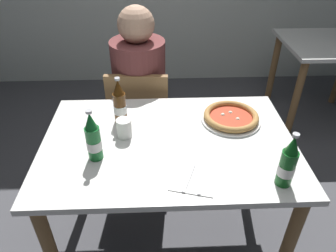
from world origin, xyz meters
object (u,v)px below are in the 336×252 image
(diner_seated, at_px, (140,101))
(paper_cup, at_px, (124,128))
(beer_bottle_left, at_px, (120,104))
(beer_bottle_center, at_px, (288,164))
(dining_table_main, at_px, (168,159))
(beer_bottle_right, at_px, (93,139))
(chair_behind_table, at_px, (140,117))
(pizza_margherita_near, at_px, (231,117))
(napkin_with_cutlery, at_px, (194,178))
(dining_table_background, at_px, (328,60))

(diner_seated, height_order, paper_cup, diner_seated)
(beer_bottle_left, distance_m, beer_bottle_center, 0.84)
(dining_table_main, relative_size, beer_bottle_right, 4.86)
(dining_table_main, relative_size, chair_behind_table, 1.41)
(pizza_margherita_near, bearing_deg, napkin_with_cutlery, -119.54)
(chair_behind_table, distance_m, dining_table_background, 1.71)
(dining_table_background, height_order, beer_bottle_left, beer_bottle_left)
(diner_seated, relative_size, beer_bottle_center, 4.89)
(dining_table_background, bearing_deg, beer_bottle_left, -146.63)
(diner_seated, height_order, beer_bottle_right, diner_seated)
(chair_behind_table, distance_m, paper_cup, 0.65)
(dining_table_main, height_order, pizza_margherita_near, pizza_margherita_near)
(diner_seated, height_order, pizza_margherita_near, diner_seated)
(beer_bottle_center, relative_size, napkin_with_cutlery, 1.12)
(beer_bottle_right, bearing_deg, chair_behind_table, 77.51)
(paper_cup, bearing_deg, chair_behind_table, 85.62)
(diner_seated, bearing_deg, pizza_margherita_near, -45.54)
(dining_table_background, bearing_deg, beer_bottle_center, -121.62)
(paper_cup, bearing_deg, dining_table_main, -11.68)
(diner_seated, xyz_separation_m, beer_bottle_right, (-0.16, -0.77, 0.27))
(dining_table_background, height_order, paper_cup, paper_cup)
(dining_table_main, xyz_separation_m, beer_bottle_right, (-0.33, -0.11, 0.22))
(napkin_with_cutlery, bearing_deg, dining_table_background, 49.16)
(dining_table_main, height_order, paper_cup, paper_cup)
(dining_table_main, relative_size, beer_bottle_center, 4.86)
(napkin_with_cutlery, bearing_deg, beer_bottle_center, -6.35)
(beer_bottle_center, relative_size, beer_bottle_right, 1.00)
(beer_bottle_left, xyz_separation_m, beer_bottle_right, (-0.09, -0.29, 0.00))
(chair_behind_table, distance_m, pizza_margherita_near, 0.73)
(dining_table_main, distance_m, chair_behind_table, 0.65)
(dining_table_main, xyz_separation_m, beer_bottle_left, (-0.24, 0.18, 0.22))
(dining_table_main, relative_size, diner_seated, 0.99)
(chair_behind_table, height_order, pizza_margherita_near, chair_behind_table)
(chair_behind_table, bearing_deg, diner_seated, -91.27)
(beer_bottle_center, bearing_deg, pizza_margherita_near, 104.62)
(beer_bottle_center, relative_size, paper_cup, 2.60)
(dining_table_main, relative_size, napkin_with_cutlery, 5.43)
(diner_seated, bearing_deg, paper_cup, -94.39)
(beer_bottle_center, distance_m, beer_bottle_right, 0.80)
(beer_bottle_center, bearing_deg, chair_behind_table, 124.16)
(dining_table_background, xyz_separation_m, pizza_margherita_near, (-1.08, -1.11, 0.18))
(dining_table_background, distance_m, pizza_margherita_near, 1.56)
(napkin_with_cutlery, bearing_deg, dining_table_main, 110.18)
(dining_table_main, bearing_deg, beer_bottle_right, -161.50)
(beer_bottle_right, bearing_deg, paper_cup, 52.74)
(diner_seated, bearing_deg, beer_bottle_left, -98.90)
(beer_bottle_right, distance_m, paper_cup, 0.20)
(chair_behind_table, distance_m, napkin_with_cutlery, 0.95)
(dining_table_main, height_order, dining_table_background, same)
(chair_behind_table, bearing_deg, paper_cup, 88.83)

